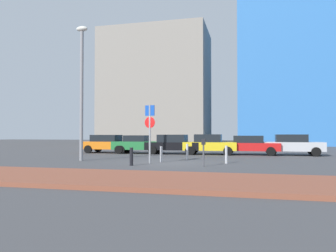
% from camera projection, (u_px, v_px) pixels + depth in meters
% --- Properties ---
extents(ground_plane, '(120.00, 120.00, 0.00)m').
position_uv_depth(ground_plane, '(169.00, 163.00, 17.48)').
color(ground_plane, '#424244').
extents(sidewalk_brick, '(40.00, 3.88, 0.14)m').
position_uv_depth(sidewalk_brick, '(120.00, 179.00, 10.75)').
color(sidewalk_brick, brown).
rests_on(sidewalk_brick, ground).
extents(parked_car_orange, '(4.17, 2.00, 1.47)m').
position_uv_depth(parked_car_orange, '(108.00, 143.00, 26.48)').
color(parked_car_orange, orange).
rests_on(parked_car_orange, ground).
extents(parked_car_green, '(4.17, 2.13, 1.44)m').
position_uv_depth(parked_car_green, '(138.00, 144.00, 25.83)').
color(parked_car_green, '#237238').
rests_on(parked_car_green, ground).
extents(parked_car_black, '(4.23, 2.00, 1.49)m').
position_uv_depth(parked_car_black, '(173.00, 144.00, 25.09)').
color(parked_car_black, black).
rests_on(parked_car_black, ground).
extents(parked_car_yellow, '(3.96, 2.09, 1.52)m').
position_uv_depth(parked_car_yellow, '(210.00, 144.00, 24.45)').
color(parked_car_yellow, gold).
rests_on(parked_car_yellow, ground).
extents(parked_car_red, '(4.39, 1.96, 1.42)m').
position_uv_depth(parked_car_red, '(249.00, 145.00, 23.96)').
color(parked_car_red, red).
rests_on(parked_car_red, ground).
extents(parked_car_silver, '(4.28, 1.98, 1.51)m').
position_uv_depth(parked_car_silver, '(292.00, 145.00, 23.44)').
color(parked_car_silver, '#B7BABF').
rests_on(parked_car_silver, ground).
extents(parking_sign_post, '(0.59, 0.16, 3.09)m').
position_uv_depth(parking_sign_post, '(150.00, 126.00, 17.06)').
color(parking_sign_post, gray).
rests_on(parking_sign_post, ground).
extents(parking_meter, '(0.18, 0.14, 1.32)m').
position_uv_depth(parking_meter, '(203.00, 148.00, 15.48)').
color(parking_meter, '#4C4C51').
rests_on(parking_meter, ground).
extents(street_lamp, '(0.70, 0.36, 7.85)m').
position_uv_depth(street_lamp, '(82.00, 82.00, 18.88)').
color(street_lamp, gray).
rests_on(street_lamp, ground).
extents(traffic_bollard_near, '(0.14, 0.14, 0.94)m').
position_uv_depth(traffic_bollard_near, '(187.00, 152.00, 19.85)').
color(traffic_bollard_near, '#B7B7BC').
rests_on(traffic_bollard_near, ground).
extents(traffic_bollard_mid, '(0.13, 0.13, 0.94)m').
position_uv_depth(traffic_bollard_mid, '(226.00, 155.00, 17.03)').
color(traffic_bollard_mid, '#B7B7BC').
rests_on(traffic_bollard_mid, ground).
extents(traffic_bollard_far, '(0.17, 0.17, 0.89)m').
position_uv_depth(traffic_bollard_far, '(131.00, 157.00, 15.91)').
color(traffic_bollard_far, black).
rests_on(traffic_bollard_far, ground).
extents(traffic_bollard_edge, '(0.14, 0.14, 0.87)m').
position_uv_depth(traffic_bollard_edge, '(161.00, 154.00, 17.82)').
color(traffic_bollard_edge, '#B7B7BC').
rests_on(traffic_bollard_edge, ground).
extents(building_colorful_midrise, '(16.99, 14.07, 30.92)m').
position_uv_depth(building_colorful_midrise, '(299.00, 38.00, 46.83)').
color(building_colorful_midrise, '#3372BF').
rests_on(building_colorful_midrise, ground).
extents(building_under_construction, '(15.64, 10.02, 17.06)m').
position_uv_depth(building_under_construction, '(156.00, 88.00, 49.51)').
color(building_under_construction, gray).
rests_on(building_under_construction, ground).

